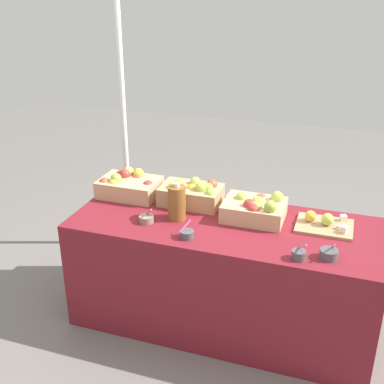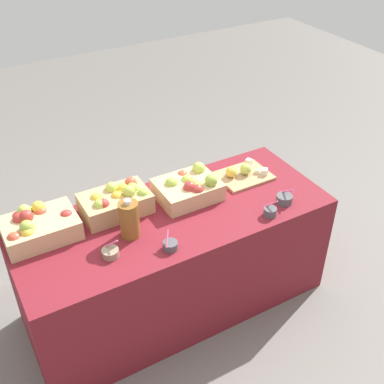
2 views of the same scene
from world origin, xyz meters
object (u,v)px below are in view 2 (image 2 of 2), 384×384
object	(u,v)px
sample_bowl_near	(110,253)
sample_bowl_extra	(170,245)
apple_crate_right	(189,188)
cider_jug	(129,219)
cutting_board_front	(243,174)
apple_crate_middle	(116,201)
sample_bowl_far	(270,212)
apple_crate_left	(38,226)
sample_bowl_mid	(284,199)

from	to	relation	value
sample_bowl_near	sample_bowl_extra	size ratio (longest dim) A/B	1.01
apple_crate_right	cider_jug	xyz separation A→B (m)	(-0.46, -0.16, 0.04)
cutting_board_front	sample_bowl_extra	distance (m)	0.84
sample_bowl_extra	apple_crate_middle	bearing A→B (deg)	105.18
apple_crate_right	cutting_board_front	distance (m)	0.42
sample_bowl_extra	cider_jug	bearing A→B (deg)	123.35
apple_crate_right	cutting_board_front	size ratio (longest dim) A/B	1.12
cutting_board_front	cider_jug	bearing A→B (deg)	-168.70
sample_bowl_near	cider_jug	bearing A→B (deg)	33.19
cutting_board_front	sample_bowl_far	size ratio (longest dim) A/B	3.24
apple_crate_left	sample_bowl_mid	distance (m)	1.45
sample_bowl_far	sample_bowl_extra	xyz separation A→B (m)	(-0.65, 0.03, -0.00)
sample_bowl_far	sample_bowl_near	bearing A→B (deg)	171.76
sample_bowl_near	sample_bowl_mid	xyz separation A→B (m)	(1.10, -0.08, 0.00)
sample_bowl_mid	cider_jug	distance (m)	0.96
apple_crate_middle	sample_bowl_extra	xyz separation A→B (m)	(0.12, -0.45, -0.05)
cutting_board_front	sample_bowl_extra	bearing A→B (deg)	-152.34
apple_crate_middle	cider_jug	size ratio (longest dim) A/B	1.65
apple_crate_left	sample_bowl_near	distance (m)	0.45
apple_crate_middle	sample_bowl_extra	world-z (taller)	apple_crate_middle
sample_bowl_extra	sample_bowl_mid	bearing A→B (deg)	2.01
apple_crate_left	sample_bowl_near	world-z (taller)	apple_crate_left
sample_bowl_mid	sample_bowl_extra	xyz separation A→B (m)	(-0.80, -0.03, -0.00)
sample_bowl_far	cider_jug	size ratio (longest dim) A/B	0.43
apple_crate_middle	sample_bowl_near	bearing A→B (deg)	-117.66
apple_crate_right	sample_bowl_far	bearing A→B (deg)	-50.96
sample_bowl_far	sample_bowl_extra	world-z (taller)	sample_bowl_far
apple_crate_left	sample_bowl_near	bearing A→B (deg)	-50.60
sample_bowl_near	sample_bowl_extra	distance (m)	0.32
apple_crate_left	sample_bowl_extra	size ratio (longest dim) A/B	3.93
apple_crate_left	sample_bowl_far	distance (m)	1.32
sample_bowl_mid	apple_crate_middle	bearing A→B (deg)	155.39
apple_crate_right	cutting_board_front	bearing A→B (deg)	2.56
sample_bowl_far	cider_jug	distance (m)	0.83
cutting_board_front	sample_bowl_far	distance (m)	0.43
cutting_board_front	sample_bowl_far	xyz separation A→B (m)	(-0.10, -0.42, 0.00)
sample_bowl_extra	apple_crate_left	bearing A→B (deg)	142.35
apple_crate_right	sample_bowl_far	world-z (taller)	apple_crate_right
apple_crate_right	sample_bowl_extra	size ratio (longest dim) A/B	3.69
sample_bowl_mid	sample_bowl_far	world-z (taller)	sample_bowl_mid
sample_bowl_mid	cutting_board_front	bearing A→B (deg)	98.94
apple_crate_left	apple_crate_right	world-z (taller)	apple_crate_right
sample_bowl_mid	sample_bowl_extra	world-z (taller)	sample_bowl_mid
apple_crate_left	cider_jug	xyz separation A→B (m)	(0.44, -0.24, 0.04)
sample_bowl_near	sample_bowl_mid	world-z (taller)	sample_bowl_mid
apple_crate_middle	cutting_board_front	bearing A→B (deg)	-4.03
cutting_board_front	sample_bowl_mid	size ratio (longest dim) A/B	2.96
apple_crate_left	cutting_board_front	distance (m)	1.33
cutting_board_front	sample_bowl_extra	xyz separation A→B (m)	(-0.74, -0.39, -0.00)
cutting_board_front	sample_bowl_mid	bearing A→B (deg)	-81.06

